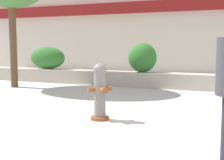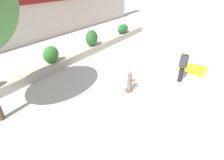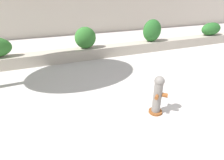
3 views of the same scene
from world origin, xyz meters
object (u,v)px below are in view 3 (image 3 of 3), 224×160
Objects in this scene: hedge_bush_1 at (85,38)px; hedge_bush_2 at (152,31)px; hedge_bush_3 at (211,29)px; fire_hydrant at (158,95)px.

hedge_bush_2 is at bearing 0.00° from hedge_bush_1.
hedge_bush_2 is 0.85× the size of hedge_bush_3.
hedge_bush_1 reaches higher than fire_hydrant.
fire_hydrant is at bearing -145.62° from hedge_bush_3.
hedge_bush_2 is at bearing 180.00° from hedge_bush_3.
fire_hydrant is (0.68, -4.91, -0.45)m from hedge_bush_1.
hedge_bush_1 is 4.98m from fire_hydrant.
hedge_bush_2 is (3.61, 0.00, 0.08)m from hedge_bush_1.
hedge_bush_2 reaches higher than hedge_bush_3.
hedge_bush_3 is (7.86, 0.00, -0.12)m from hedge_bush_1.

